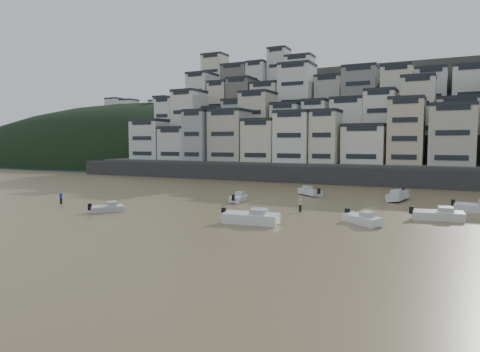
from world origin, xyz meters
The scene contains 15 objects.
ground centered at (0.00, 0.00, 0.00)m, with size 400.00×400.00×0.00m, color olive.
sea_strip centered at (-110.00, 145.00, 0.01)m, with size 340.00×340.00×0.00m, color #4A566A.
harbor_wall centered at (10.00, 65.00, 1.75)m, with size 140.00×3.00×3.50m, color #38383A.
hillside centered at (14.73, 104.84, 13.01)m, with size 141.04×66.00×50.00m.
headland centered at (-95.00, 135.00, 0.02)m, with size 216.00×135.00×53.33m.
boat_j centered at (-9.24, 18.05, 0.58)m, with size 4.25×1.39×1.16m, color silver, non-canonical shape.
boat_i centered at (21.34, 44.62, 0.90)m, with size 6.57×2.15×1.79m, color silver, non-canonical shape.
boat_h centered at (7.98, 44.99, 0.75)m, with size 5.52×1.81×1.51m, color silver, non-canonical shape.
boat_g centered at (31.25, 37.79, 0.77)m, with size 5.68×1.86×1.55m, color white, non-canonical shape.
boat_b centered at (20.11, 23.99, 0.69)m, with size 5.08×1.66×1.39m, color white, non-canonical shape.
boat_d centered at (27.07, 29.81, 0.78)m, with size 5.71×1.87×1.56m, color silver, non-canonical shape.
boat_f centered at (1.00, 33.34, 0.66)m, with size 4.85×1.59×1.32m, color white, non-canonical shape.
boat_a centered at (9.67, 18.94, 0.88)m, with size 6.45×2.11×1.76m, color white, non-canonical shape.
person_blue centered at (-20.00, 20.52, 0.87)m, with size 0.44×0.44×1.74m, color #1C2AD9, non-canonical shape.
person_pink centered at (11.71, 28.98, 0.87)m, with size 0.44×0.44×1.74m, color #CB8F91, non-canonical shape.
Camera 1 is at (28.23, -20.97, 8.46)m, focal length 32.00 mm.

